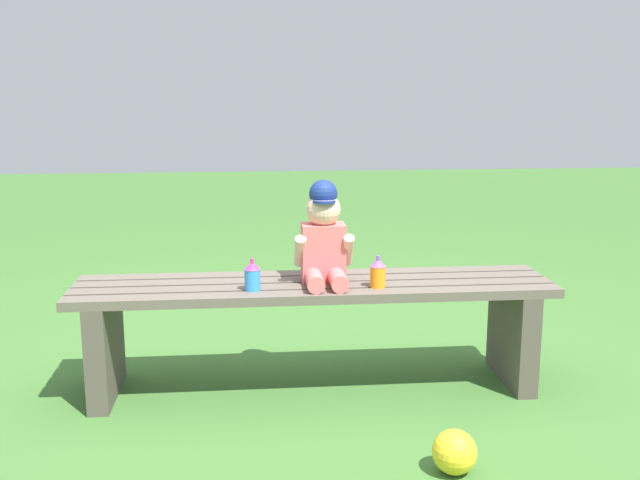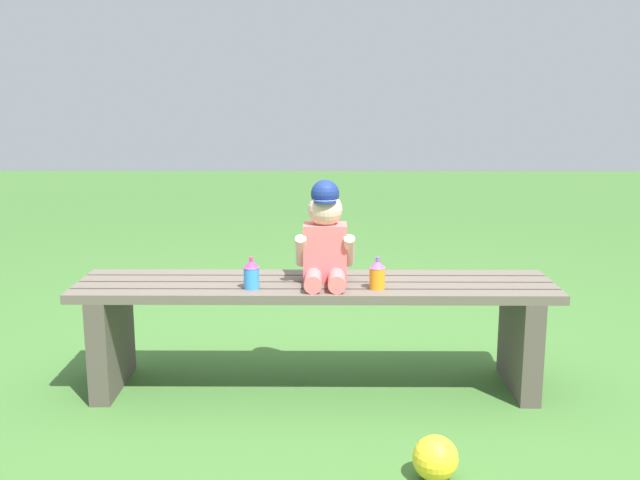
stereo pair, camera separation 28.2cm
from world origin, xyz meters
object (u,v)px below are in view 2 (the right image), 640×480
park_bench (315,314)px  child_figure (325,238)px  sippy_cup_left (251,274)px  toy_ball (435,458)px  sippy_cup_right (377,274)px

park_bench → child_figure: 0.31m
child_figure → sippy_cup_left: bearing=-160.8°
sippy_cup_left → toy_ball: size_ratio=0.87×
sippy_cup_left → sippy_cup_right: 0.48m
sippy_cup_right → toy_ball: bearing=-77.0°
park_bench → sippy_cup_left: bearing=-157.9°
sippy_cup_right → toy_ball: (0.14, -0.62, -0.43)m
sippy_cup_left → sippy_cup_right: (0.48, 0.00, 0.00)m
child_figure → sippy_cup_right: child_figure is taller
sippy_cup_right → toy_ball: size_ratio=0.87×
park_bench → sippy_cup_right: bearing=-22.4°
child_figure → toy_ball: bearing=-64.5°
park_bench → child_figure: size_ratio=4.66×
child_figure → sippy_cup_left: size_ratio=3.26×
child_figure → sippy_cup_right: (0.20, -0.10, -0.12)m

